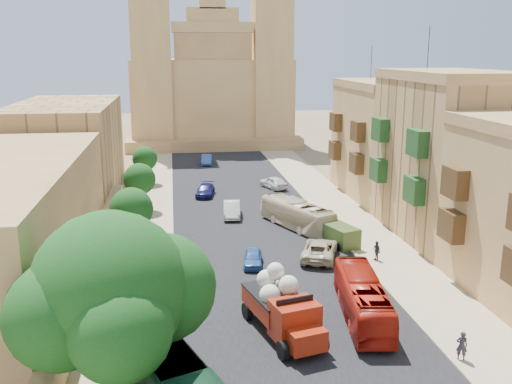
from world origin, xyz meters
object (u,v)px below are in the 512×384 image
object	(u,v)px
pedestrian_c	(377,251)
street_tree_a	(118,268)
car_white_b	(273,182)
pedestrian_a	(462,346)
olive_pickup	(337,235)
bus_cream_east	(297,215)
street_tree_d	(145,159)
car_white_a	(232,209)
church	(211,87)
red_truck	(283,306)
street_tree_c	(140,179)
bus_red_east	(362,299)
car_blue_a	(253,258)
car_cream	(320,249)
car_dkblue	(205,190)
ficus_tree	(112,294)
street_tree_b	(131,209)
car_blue_b	(207,160)

from	to	relation	value
pedestrian_c	street_tree_a	bearing A→B (deg)	-79.37
car_white_b	pedestrian_a	size ratio (longest dim) A/B	2.67
olive_pickup	bus_cream_east	distance (m)	5.30
street_tree_d	car_white_a	size ratio (longest dim) A/B	1.02
church	red_truck	distance (m)	69.87
street_tree_c	street_tree_d	distance (m)	12.00
church	pedestrian_a	size ratio (longest dim) A/B	23.25
bus_red_east	pedestrian_c	xyz separation A→B (m)	(4.19, 9.10, -0.49)
church	street_tree_c	world-z (taller)	church
car_blue_a	car_white_a	world-z (taller)	car_white_a
car_white_a	car_cream	xyz separation A→B (m)	(5.40, -12.16, -0.00)
olive_pickup	red_truck	bearing A→B (deg)	-117.03
red_truck	pedestrian_c	distance (m)	13.83
car_white_b	red_truck	bearing A→B (deg)	59.25
red_truck	car_white_b	xyz separation A→B (m)	(5.57, 34.25, -0.98)
church	street_tree_c	xyz separation A→B (m)	(-10.00, -42.61, -6.33)
car_dkblue	bus_cream_east	bearing A→B (deg)	-49.23
ficus_tree	olive_pickup	distance (m)	25.43
street_tree_b	pedestrian_a	distance (m)	25.82
olive_pickup	car_cream	world-z (taller)	olive_pickup
car_blue_a	car_white_b	size ratio (longest dim) A/B	0.80
street_tree_c	car_white_b	bearing A→B (deg)	27.04
olive_pickup	pedestrian_a	size ratio (longest dim) A/B	2.82
street_tree_a	pedestrian_c	world-z (taller)	street_tree_a
olive_pickup	pedestrian_a	distance (m)	18.32
car_dkblue	pedestrian_c	world-z (taller)	pedestrian_c
street_tree_a	bus_red_east	xyz separation A→B (m)	(14.00, -1.60, -2.11)
street_tree_b	car_cream	xyz separation A→B (m)	(14.06, -3.51, -2.74)
street_tree_a	car_blue_b	xyz separation A→B (m)	(7.90, 47.06, -2.70)
red_truck	car_white_b	world-z (taller)	red_truck
pedestrian_c	church	bearing A→B (deg)	176.12
street_tree_c	pedestrian_a	size ratio (longest dim) A/B	3.06
car_white_a	car_white_b	distance (m)	12.32
church	street_tree_b	distance (m)	55.85
ficus_tree	car_cream	distance (m)	21.77
car_blue_a	pedestrian_c	bearing A→B (deg)	7.99
street_tree_c	car_blue_b	world-z (taller)	street_tree_c
bus_red_east	car_blue_b	distance (m)	49.05
car_white_a	car_dkblue	bearing A→B (deg)	108.82
street_tree_c	car_dkblue	bearing A→B (deg)	37.29
street_tree_c	car_blue_b	distance (m)	24.51
street_tree_b	olive_pickup	xyz separation A→B (m)	(16.31, -0.51, -2.65)
bus_red_east	bus_cream_east	distance (m)	17.84
ficus_tree	car_cream	world-z (taller)	ficus_tree
car_white_b	street_tree_b	bearing A→B (deg)	31.60
street_tree_b	olive_pickup	size ratio (longest dim) A/B	1.18
street_tree_c	car_white_b	size ratio (longest dim) A/B	1.15
bus_red_east	bus_cream_east	bearing A→B (deg)	-81.83
car_blue_a	car_white_a	size ratio (longest dim) A/B	0.76
pedestrian_a	car_blue_a	bearing A→B (deg)	-37.38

